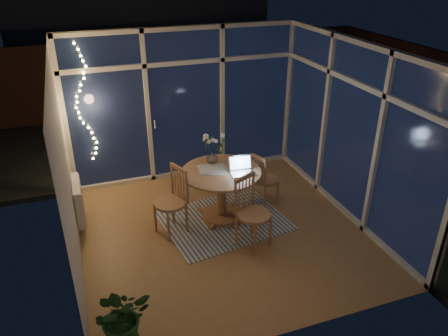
{
  "coord_description": "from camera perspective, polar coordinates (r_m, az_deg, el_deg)",
  "views": [
    {
      "loc": [
        -1.77,
        -4.95,
        3.7
      ],
      "look_at": [
        0.09,
        0.25,
        0.9
      ],
      "focal_mm": 35.0,
      "sensor_mm": 36.0,
      "label": 1
    }
  ],
  "objects": [
    {
      "name": "bowl",
      "position": [
        6.64,
        2.04,
        1.12
      ],
      "size": [
        0.17,
        0.17,
        0.04
      ],
      "primitive_type": "imported",
      "rotation": [
        0.0,
        0.0,
        0.14
      ],
      "color": "white",
      "rests_on": "dining_table"
    },
    {
      "name": "wall_right",
      "position": [
        6.67,
        16.49,
        4.66
      ],
      "size": [
        0.04,
        4.0,
        2.6
      ],
      "primitive_type": "cube",
      "color": "beige",
      "rests_on": "floor"
    },
    {
      "name": "chair_right",
      "position": [
        6.91,
        5.44,
        -1.38
      ],
      "size": [
        0.52,
        0.52,
        0.89
      ],
      "primitive_type": "cube",
      "rotation": [
        0.0,
        0.0,
        1.89
      ],
      "color": "#A06E48",
      "rests_on": "floor"
    },
    {
      "name": "wall_front",
      "position": [
        4.2,
        9.34,
        -8.41
      ],
      "size": [
        4.0,
        0.04,
        2.6
      ],
      "primitive_type": "cube",
      "color": "beige",
      "rests_on": "floor"
    },
    {
      "name": "newspapers",
      "position": [
        6.37,
        -1.46,
        -0.17
      ],
      "size": [
        0.45,
        0.38,
        0.02
      ],
      "primitive_type": "cube",
      "rotation": [
        0.0,
        0.0,
        -0.23
      ],
      "color": "beige",
      "rests_on": "dining_table"
    },
    {
      "name": "garden_fence",
      "position": [
        10.97,
        -9.88,
        11.72
      ],
      "size": [
        11.0,
        0.08,
        1.8
      ],
      "primitive_type": "cube",
      "color": "#321A12",
      "rests_on": "ground"
    },
    {
      "name": "floor",
      "position": [
        6.43,
        0.03,
        -8.23
      ],
      "size": [
        4.0,
        4.0,
        0.0
      ],
      "primitive_type": "plane",
      "color": "olive",
      "rests_on": "ground"
    },
    {
      "name": "potted_plant",
      "position": [
        4.69,
        -13.02,
        -19.12
      ],
      "size": [
        0.63,
        0.58,
        0.76
      ],
      "primitive_type": "imported",
      "rotation": [
        0.0,
        0.0,
        0.23
      ],
      "color": "#19481E",
      "rests_on": "floor"
    },
    {
      "name": "window_wall_right",
      "position": [
        6.65,
        16.2,
        4.63
      ],
      "size": [
        0.1,
        4.0,
        2.6
      ],
      "primitive_type": "cube",
      "color": "silver",
      "rests_on": "floor"
    },
    {
      "name": "wall_left",
      "position": [
        5.51,
        -19.96,
        -0.67
      ],
      "size": [
        0.04,
        4.0,
        2.6
      ],
      "primitive_type": "cube",
      "color": "beige",
      "rests_on": "floor"
    },
    {
      "name": "radiator",
      "position": [
        6.72,
        -18.48,
        -4.05
      ],
      "size": [
        0.1,
        0.7,
        0.58
      ],
      "primitive_type": "cube",
      "color": "silver",
      "rests_on": "wall_left"
    },
    {
      "name": "rug",
      "position": [
        6.65,
        -0.06,
        -6.85
      ],
      "size": [
        1.94,
        1.64,
        0.01
      ],
      "primitive_type": "cube",
      "rotation": [
        0.0,
        0.0,
        0.14
      ],
      "color": "beige",
      "rests_on": "floor"
    },
    {
      "name": "laptop",
      "position": [
        6.21,
        2.46,
        0.3
      ],
      "size": [
        0.36,
        0.32,
        0.25
      ],
      "primitive_type": null,
      "rotation": [
        0.0,
        0.0,
        -0.07
      ],
      "color": "#B3B3B7",
      "rests_on": "dining_table"
    },
    {
      "name": "window_wall_back",
      "position": [
        7.53,
        -5.04,
        8.2
      ],
      "size": [
        4.0,
        0.1,
        2.6
      ],
      "primitive_type": "cube",
      "color": "silver",
      "rests_on": "floor"
    },
    {
      "name": "neighbour_roof",
      "position": [
        13.7,
        -11.51,
        20.12
      ],
      "size": [
        7.0,
        3.0,
        2.2
      ],
      "primitive_type": "cube",
      "color": "#363941",
      "rests_on": "ground"
    },
    {
      "name": "garden_patio",
      "position": [
        10.88,
        -6.39,
        6.51
      ],
      "size": [
        12.0,
        6.0,
        0.1
      ],
      "primitive_type": "cube",
      "color": "black",
      "rests_on": "ground"
    },
    {
      "name": "chair_left",
      "position": [
        6.19,
        -7.09,
        -4.39
      ],
      "size": [
        0.62,
        0.62,
        1.01
      ],
      "primitive_type": "cube",
      "rotation": [
        0.0,
        0.0,
        -1.16
      ],
      "color": "#A06E48",
      "rests_on": "floor"
    },
    {
      "name": "flower_vase",
      "position": [
        6.52,
        -1.57,
        1.45
      ],
      "size": [
        0.23,
        0.23,
        0.21
      ],
      "primitive_type": "imported",
      "rotation": [
        0.0,
        0.0,
        0.14
      ],
      "color": "silver",
      "rests_on": "dining_table"
    },
    {
      "name": "dining_table",
      "position": [
        6.52,
        -0.36,
        -3.52
      ],
      "size": [
        1.31,
        1.31,
        0.8
      ],
      "primitive_type": "cylinder",
      "rotation": [
        0.0,
        0.0,
        0.14
      ],
      "color": "#A06E48",
      "rests_on": "floor"
    },
    {
      "name": "ceiling",
      "position": [
        5.38,
        0.04,
        15.08
      ],
      "size": [
        4.0,
        4.0,
        0.0
      ],
      "primitive_type": "plane",
      "color": "white",
      "rests_on": "wall_back"
    },
    {
      "name": "phone",
      "position": [
        6.33,
        0.09,
        -0.39
      ],
      "size": [
        0.11,
        0.06,
        0.01
      ],
      "primitive_type": "cube",
      "rotation": [
        0.0,
        0.0,
        0.13
      ],
      "color": "black",
      "rests_on": "dining_table"
    },
    {
      "name": "wall_back",
      "position": [
        7.57,
        -5.12,
        8.29
      ],
      "size": [
        4.0,
        0.04,
        2.6
      ],
      "primitive_type": "cube",
      "color": "beige",
      "rests_on": "floor"
    },
    {
      "name": "fairy_lights",
      "position": [
        7.17,
        -17.88,
        7.94
      ],
      "size": [
        0.24,
        0.1,
        1.85
      ],
      "primitive_type": null,
      "color": "#FFD466",
      "rests_on": "window_wall_back"
    },
    {
      "name": "garden_shrubs",
      "position": [
        9.02,
        -12.15,
        5.15
      ],
      "size": [
        0.9,
        0.9,
        0.9
      ],
      "primitive_type": "sphere",
      "color": "black",
      "rests_on": "ground"
    },
    {
      "name": "chair_front",
      "position": [
        5.89,
        3.95,
        -5.9
      ],
      "size": [
        0.64,
        0.64,
        1.03
      ],
      "primitive_type": "cube",
      "rotation": [
        0.0,
        0.0,
        0.45
      ],
      "color": "#A06E48",
      "rests_on": "floor"
    }
  ]
}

